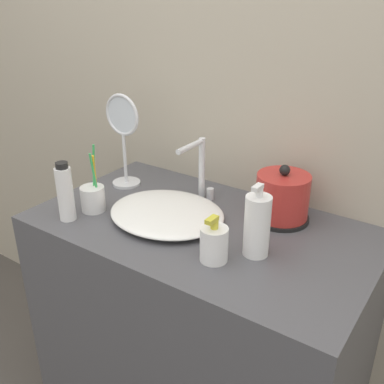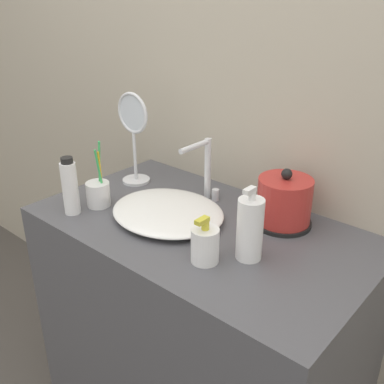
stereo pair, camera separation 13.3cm
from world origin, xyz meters
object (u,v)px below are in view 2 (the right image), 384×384
Objects in this scene: faucet at (206,167)px; vanity_mirror at (134,132)px; mouthwash_bottle at (70,187)px; shampoo_bottle at (205,244)px; lotion_bottle at (250,229)px; electric_kettle at (284,204)px; toothbrush_cup at (98,193)px.

vanity_mirror is (-0.29, -0.05, 0.07)m from faucet.
shampoo_bottle is at bearing 7.19° from mouthwash_bottle.
mouthwash_bottle is at bearing -165.11° from lotion_bottle.
electric_kettle is at bearing 3.99° from faucet.
shampoo_bottle is (0.47, -0.03, 0.01)m from toothbrush_cup.
shampoo_bottle is at bearing -99.12° from electric_kettle.
electric_kettle is 0.31m from shampoo_bottle.
lotion_bottle is (0.55, 0.06, 0.04)m from toothbrush_cup.
faucet is 1.16× the size of electric_kettle.
vanity_mirror is at bearing 96.23° from mouthwash_bottle.
shampoo_bottle is 0.40× the size of vanity_mirror.
faucet is 0.37m from lotion_bottle.
faucet reaches higher than lotion_bottle.
faucet is 0.63× the size of vanity_mirror.
mouthwash_bottle is (-0.02, -0.09, 0.05)m from toothbrush_cup.
mouthwash_bottle is at bearing -172.81° from shampoo_bottle.
mouthwash_bottle reaches higher than shampoo_bottle.
toothbrush_cup is 1.18× the size of mouthwash_bottle.
shampoo_bottle is (-0.08, -0.09, -0.04)m from lotion_bottle.
vanity_mirror reaches higher than lotion_bottle.
vanity_mirror is (-0.53, 0.24, 0.14)m from shampoo_bottle.
toothbrush_cup is at bearing -173.45° from lotion_bottle.
mouthwash_bottle is at bearing -145.57° from electric_kettle.
lotion_bottle is at bearing 49.36° from shampoo_bottle.
mouthwash_bottle reaches higher than electric_kettle.
lotion_bottle reaches higher than electric_kettle.
faucet reaches higher than shampoo_bottle.
faucet is at bearing 53.95° from mouthwash_bottle.
lotion_bottle is at bearing 14.89° from mouthwash_bottle.
toothbrush_cup is at bearing -131.70° from faucet.
shampoo_bottle is at bearing -130.64° from lotion_bottle.
electric_kettle is 0.87× the size of lotion_bottle.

